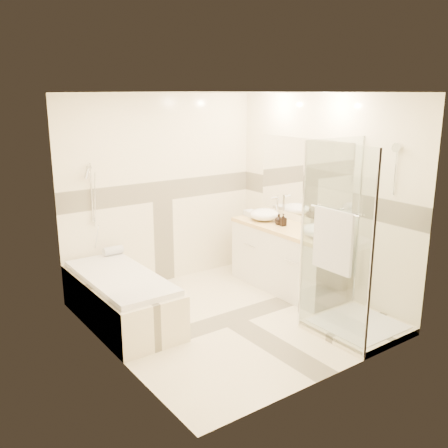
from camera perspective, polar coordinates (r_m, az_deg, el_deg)
room at (r=5.42m, az=1.08°, el=1.54°), size 2.82×3.02×2.52m
bathtub at (r=5.72m, az=-11.69°, el=-8.07°), size 0.75×1.70×0.56m
vanity at (r=6.52m, az=7.09°, el=-3.89°), size 0.58×1.62×0.85m
shower_enclosure at (r=5.47m, az=13.93°, el=-7.03°), size 0.96×0.93×2.04m
vessel_sink_near at (r=6.67m, az=4.65°, el=1.10°), size 0.39×0.39×0.16m
vessel_sink_far at (r=5.99m, az=10.66°, el=-0.72°), size 0.38×0.38×0.15m
faucet_near at (r=6.79m, az=6.05°, el=2.14°), size 0.12×0.03×0.30m
faucet_far at (r=6.12m, az=12.10°, el=0.47°), size 0.12×0.03×0.30m
amenity_bottle_a at (r=6.40m, az=6.77°, el=0.47°), size 0.08×0.08×0.16m
amenity_bottle_b at (r=6.46m, az=6.27°, el=0.55°), size 0.12×0.12×0.14m
folded_towels at (r=6.88m, az=3.19°, el=1.20°), size 0.17×0.25×0.07m
rolled_towel at (r=6.30m, az=-12.56°, el=-2.98°), size 0.24×0.11×0.11m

